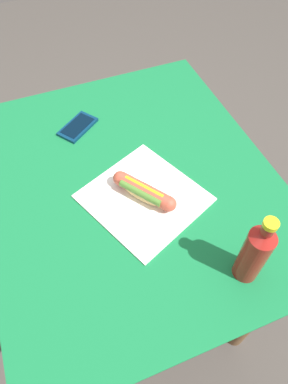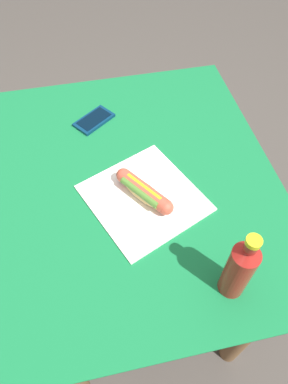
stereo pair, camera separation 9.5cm
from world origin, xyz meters
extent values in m
plane|color=#47423D|center=(0.00, 0.00, 0.00)|extent=(6.00, 6.00, 0.00)
cylinder|color=brown|center=(-0.38, -0.30, 0.37)|extent=(0.07, 0.07, 0.74)
cylinder|color=brown|center=(0.38, -0.30, 0.37)|extent=(0.07, 0.07, 0.74)
cylinder|color=brown|center=(-0.38, 0.30, 0.37)|extent=(0.07, 0.07, 0.74)
cylinder|color=brown|center=(0.38, 0.30, 0.37)|extent=(0.07, 0.07, 0.74)
cube|color=brown|center=(0.00, 0.00, 0.75)|extent=(0.92, 0.77, 0.03)
cube|color=#146B38|center=(0.00, 0.00, 0.77)|extent=(0.98, 0.83, 0.00)
cube|color=white|center=(-0.07, -0.01, 0.77)|extent=(0.38, 0.37, 0.01)
ellipsoid|color=#DBB26B|center=(-0.07, -0.01, 0.80)|extent=(0.15, 0.13, 0.05)
cylinder|color=#BC4C38|center=(-0.07, -0.01, 0.81)|extent=(0.15, 0.12, 0.04)
sphere|color=#BC4C38|center=(-0.01, 0.03, 0.81)|extent=(0.04, 0.04, 0.04)
sphere|color=#BC4C38|center=(-0.14, -0.06, 0.81)|extent=(0.04, 0.04, 0.04)
cube|color=yellow|center=(-0.07, -0.01, 0.83)|extent=(0.10, 0.08, 0.00)
cylinder|color=#4C7A2D|center=(-0.08, 0.00, 0.81)|extent=(0.12, 0.09, 0.02)
cube|color=#0A2D4C|center=(0.27, 0.08, 0.78)|extent=(0.13, 0.15, 0.01)
cube|color=black|center=(0.27, 0.08, 0.78)|extent=(0.11, 0.12, 0.00)
cylinder|color=maroon|center=(-0.36, -0.16, 0.85)|extent=(0.06, 0.06, 0.17)
cone|color=maroon|center=(-0.36, -0.16, 0.95)|extent=(0.06, 0.06, 0.02)
cylinder|color=maroon|center=(-0.36, -0.16, 0.97)|extent=(0.03, 0.03, 0.03)
cylinder|color=yellow|center=(-0.36, -0.16, 0.99)|extent=(0.03, 0.03, 0.01)
camera|label=1|loc=(-0.60, 0.20, 1.56)|focal=32.66mm
camera|label=2|loc=(-0.62, 0.10, 1.56)|focal=32.66mm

